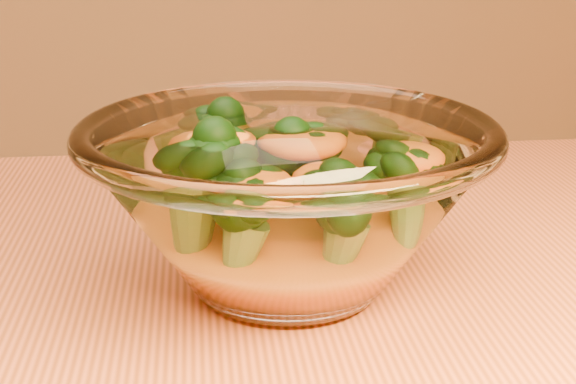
{
  "coord_description": "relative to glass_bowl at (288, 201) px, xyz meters",
  "views": [
    {
      "loc": [
        -0.05,
        -0.34,
        0.97
      ],
      "look_at": [
        0.0,
        0.1,
        0.81
      ],
      "focal_mm": 50.0,
      "sensor_mm": 36.0,
      "label": 1
    }
  ],
  "objects": [
    {
      "name": "broccoli_heap",
      "position": [
        -0.01,
        0.01,
        0.02
      ],
      "size": [
        0.15,
        0.16,
        0.07
      ],
      "color": "black",
      "rests_on": "cheese_sauce"
    },
    {
      "name": "cheese_sauce",
      "position": [
        -0.0,
        0.0,
        -0.02
      ],
      "size": [
        0.14,
        0.14,
        0.04
      ],
      "primitive_type": "ellipsoid",
      "color": "orange",
      "rests_on": "glass_bowl"
    },
    {
      "name": "glass_bowl",
      "position": [
        0.0,
        0.0,
        0.0
      ],
      "size": [
        0.24,
        0.24,
        0.11
      ],
      "color": "white",
      "rests_on": "table"
    }
  ]
}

